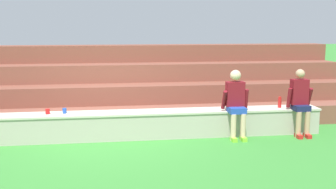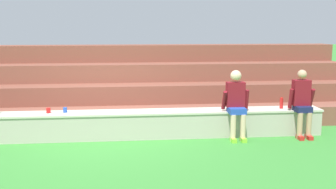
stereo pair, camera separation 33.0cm
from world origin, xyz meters
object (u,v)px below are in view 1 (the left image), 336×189
(plastic_cup_left_end, at_px, (48,111))
(plastic_cup_right_end, at_px, (65,111))
(person_center, at_px, (300,100))
(water_bottle_center_gap, at_px, (280,102))
(person_left_of_center, at_px, (236,101))

(plastic_cup_left_end, distance_m, plastic_cup_right_end, 0.33)
(person_center, bearing_deg, plastic_cup_left_end, 176.64)
(plastic_cup_left_end, bearing_deg, water_bottle_center_gap, -0.28)
(plastic_cup_left_end, bearing_deg, plastic_cup_right_end, 2.87)
(person_left_of_center, relative_size, person_center, 1.00)
(person_center, relative_size, water_bottle_center_gap, 5.85)
(person_left_of_center, bearing_deg, person_center, 0.26)
(person_center, distance_m, water_bottle_center_gap, 0.45)
(water_bottle_center_gap, height_order, plastic_cup_left_end, water_bottle_center_gap)
(water_bottle_center_gap, relative_size, plastic_cup_right_end, 2.26)
(person_center, height_order, plastic_cup_left_end, person_center)
(person_left_of_center, relative_size, plastic_cup_left_end, 13.30)
(person_center, height_order, water_bottle_center_gap, person_center)
(water_bottle_center_gap, bearing_deg, person_left_of_center, -164.91)
(water_bottle_center_gap, distance_m, plastic_cup_right_end, 4.58)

